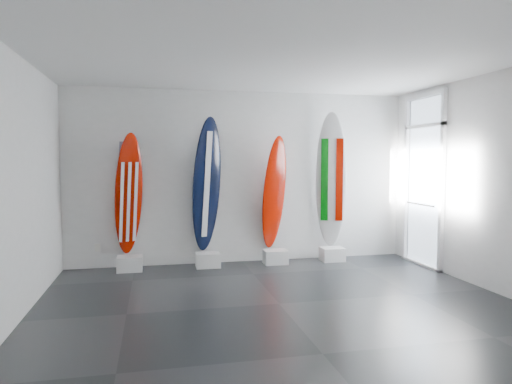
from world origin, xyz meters
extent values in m
plane|color=black|center=(0.00, 0.00, 0.00)|extent=(6.00, 6.00, 0.00)
plane|color=white|center=(0.00, 0.00, 3.00)|extent=(6.00, 6.00, 0.00)
plane|color=silver|center=(0.00, 2.50, 1.50)|extent=(6.00, 0.00, 6.00)
plane|color=silver|center=(0.00, -2.50, 1.50)|extent=(6.00, 0.00, 6.00)
plane|color=silver|center=(-3.00, 0.00, 1.50)|extent=(0.00, 5.00, 5.00)
plane|color=silver|center=(3.00, 0.00, 1.50)|extent=(0.00, 5.00, 5.00)
cube|color=silver|center=(-1.92, 2.18, 0.12)|extent=(0.40, 0.30, 0.24)
ellipsoid|color=#950E01|center=(-1.92, 2.28, 1.24)|extent=(0.58, 0.55, 2.01)
cube|color=silver|center=(-0.65, 2.18, 0.12)|extent=(0.40, 0.30, 0.24)
ellipsoid|color=black|center=(-0.65, 2.28, 1.38)|extent=(0.62, 0.55, 2.29)
cube|color=silver|center=(0.53, 2.18, 0.12)|extent=(0.40, 0.30, 0.24)
ellipsoid|color=#950E01|center=(0.53, 2.28, 1.23)|extent=(0.56, 0.52, 1.99)
cube|color=silver|center=(1.58, 2.18, 0.12)|extent=(0.40, 0.30, 0.24)
ellipsoid|color=silver|center=(1.58, 2.28, 1.45)|extent=(0.59, 0.42, 2.42)
cube|color=silver|center=(-2.45, 2.48, 0.35)|extent=(0.09, 0.02, 0.13)
camera|label=1|loc=(-1.51, -5.50, 1.81)|focal=32.44mm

